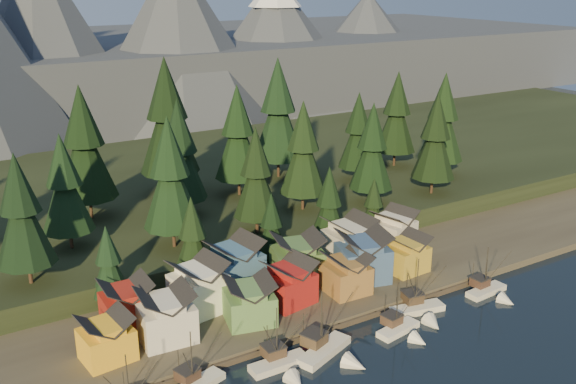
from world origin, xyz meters
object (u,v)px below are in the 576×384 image
boat_3 (331,345)px  house_back_1 (198,285)px  boat_1 (200,381)px  house_front_1 (166,314)px  house_back_0 (127,304)px  boat_4 (403,324)px  boat_6 (491,286)px  boat_2 (282,359)px  boat_5 (421,304)px  house_front_0 (106,337)px

boat_3 → house_back_1: bearing=98.9°
boat_1 → house_front_1: (0.34, 14.02, 4.22)m
house_front_1 → house_back_0: size_ratio=1.05×
boat_1 → boat_4: 36.22m
boat_4 → house_back_1: bearing=130.4°
boat_1 → boat_6: bearing=-18.1°
boat_2 → boat_4: boat_2 is taller
boat_1 → boat_5: (43.26, 0.41, 0.20)m
boat_2 → boat_6: boat_2 is taller
house_front_1 → boat_4: bearing=-21.3°
boat_1 → house_front_1: size_ratio=1.17×
boat_3 → boat_5: 21.76m
boat_3 → house_front_1: size_ratio=1.35×
boat_2 → house_front_0: size_ratio=1.37×
boat_1 → house_front_0: 16.84m
boat_5 → house_front_1: bearing=173.5°
house_front_1 → house_back_0: house_front_1 is taller
house_front_0 → house_back_0: bearing=46.0°
boat_3 → house_back_0: 34.65m
boat_4 → boat_5: size_ratio=0.91×
boat_3 → house_front_1: 27.12m
boat_5 → house_front_0: size_ratio=1.40×
boat_3 → boat_2: bearing=153.8°
boat_2 → house_front_0: boat_2 is taller
house_back_0 → boat_2: bearing=-51.7°
boat_1 → house_back_0: size_ratio=1.23×
boat_3 → boat_6: boat_3 is taller
house_front_0 → boat_2: bearing=-39.4°
house_front_1 → boat_5: bearing=-13.5°
boat_6 → house_front_0: size_ratio=1.29×
boat_4 → house_front_1: bearing=145.2°
house_front_0 → house_back_0: (5.68, 7.37, 0.62)m
boat_4 → house_front_1: house_front_1 is taller
boat_2 → boat_3: boat_3 is taller
boat_3 → house_front_0: size_ratio=1.49×
boat_2 → house_back_1: bearing=102.1°
boat_1 → boat_4: (36.09, -3.00, 0.09)m
house_front_0 → boat_6: bearing=-18.0°
boat_6 → boat_1: bearing=174.9°
house_front_1 → house_back_1: house_back_1 is taller
boat_6 → house_front_1: size_ratio=1.16×
house_front_0 → house_back_1: 19.62m
house_back_0 → house_front_0: bearing=-126.9°
boat_4 → house_back_0: house_back_0 is taller
boat_3 → boat_4: (14.43, -0.73, -0.24)m
boat_4 → house_front_1: size_ratio=1.14×
boat_5 → boat_6: boat_5 is taller
boat_1 → house_front_1: 14.65m
boat_1 → house_back_1: 22.42m
boat_2 → boat_4: bearing=-3.2°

